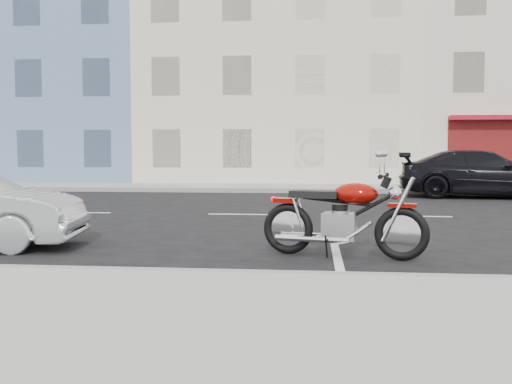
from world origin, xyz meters
TOP-DOWN VIEW (x-y plane):
  - ground at (0.00, 0.00)m, footprint 120.00×120.00m
  - sidewalk_far at (-5.00, 8.70)m, footprint 80.00×3.40m
  - curb_far at (-5.00, 7.00)m, footprint 80.00×0.12m
  - bldg_blue at (-14.00, 16.30)m, footprint 12.00×12.00m
  - bldg_cream at (-2.00, 16.30)m, footprint 12.00×12.00m
  - motorcycle at (0.89, -5.42)m, footprint 2.30×0.92m
  - car_far at (5.06, 5.67)m, footprint 5.46×2.79m

SIDE VIEW (x-z plane):
  - ground at x=0.00m, z-range 0.00..0.00m
  - sidewalk_far at x=-5.00m, z-range 0.00..0.15m
  - curb_far at x=-5.00m, z-range 0.00..0.16m
  - motorcycle at x=0.89m, z-range -0.05..1.12m
  - car_far at x=5.06m, z-range 0.00..1.52m
  - bldg_cream at x=-2.00m, z-range 0.00..11.50m
  - bldg_blue at x=-14.00m, z-range 0.00..13.00m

